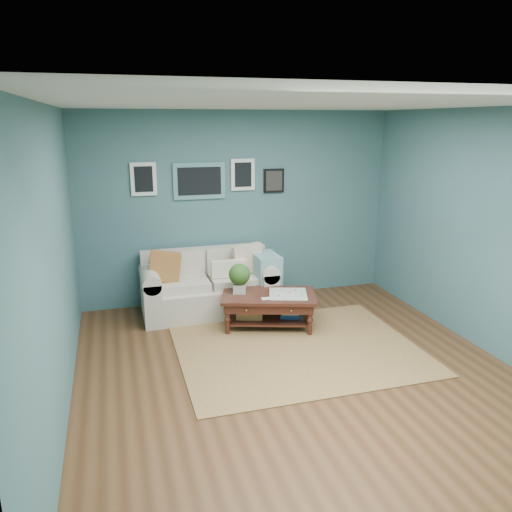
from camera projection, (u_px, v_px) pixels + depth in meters
name	position (u px, v px, depth m)	size (l,w,h in m)	color
room_shell	(299.00, 247.00, 4.87)	(5.00, 5.02, 2.70)	brown
area_rug	(298.00, 349.00, 5.76)	(2.72, 2.17, 0.01)	brown
loveseat	(214.00, 285.00, 6.82)	(1.83, 0.83, 0.94)	beige
coffee_table	(264.00, 299.00, 6.31)	(1.32, 1.00, 0.82)	#391812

